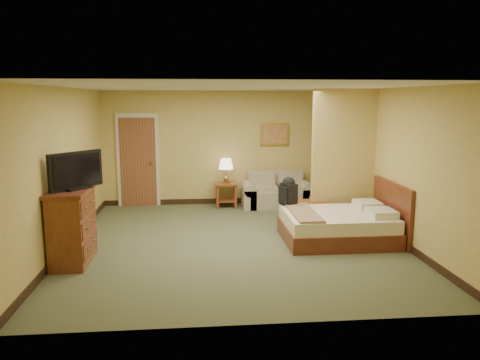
{
  "coord_description": "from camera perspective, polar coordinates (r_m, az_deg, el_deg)",
  "views": [
    {
      "loc": [
        -0.63,
        -7.68,
        2.41
      ],
      "look_at": [
        0.14,
        0.6,
        0.97
      ],
      "focal_mm": 35.0,
      "sensor_mm": 36.0,
      "label": 1
    }
  ],
  "objects": [
    {
      "name": "door",
      "position": [
        10.81,
        -12.32,
        2.31
      ],
      "size": [
        0.94,
        0.16,
        2.1
      ],
      "color": "beige",
      "rests_on": "floor"
    },
    {
      "name": "coffee_table",
      "position": [
        8.94,
        8.49,
        -3.63
      ],
      "size": [
        0.91,
        0.91,
        0.48
      ],
      "rotation": [
        0.0,
        0.0,
        -0.27
      ],
      "color": "maroon",
      "rests_on": "floor"
    },
    {
      "name": "dresser",
      "position": [
        7.35,
        -19.77,
        -5.29
      ],
      "size": [
        0.55,
        1.04,
        1.11
      ],
      "color": "maroon",
      "rests_on": "floor"
    },
    {
      "name": "table_lamp",
      "position": [
        10.45,
        -1.73,
        1.9
      ],
      "size": [
        0.33,
        0.33,
        0.55
      ],
      "color": "#A1753B",
      "rests_on": "side_table"
    },
    {
      "name": "right_wall",
      "position": [
        8.47,
        18.25,
        1.82
      ],
      "size": [
        0.02,
        6.0,
        2.6
      ],
      "primitive_type": "cube",
      "color": "tan",
      "rests_on": "floor"
    },
    {
      "name": "partition",
      "position": [
        9.11,
        12.47,
        2.62
      ],
      "size": [
        1.2,
        0.15,
        2.6
      ],
      "primitive_type": "cube",
      "color": "tan",
      "rests_on": "floor"
    },
    {
      "name": "ceiling",
      "position": [
        7.71,
        -0.67,
        11.27
      ],
      "size": [
        6.0,
        6.0,
        0.0
      ],
      "primitive_type": "plane",
      "rotation": [
        3.14,
        0.0,
        0.0
      ],
      "color": "white",
      "rests_on": "back_wall"
    },
    {
      "name": "wall_picture",
      "position": [
        10.84,
        4.25,
        5.54
      ],
      "size": [
        0.67,
        0.04,
        0.52
      ],
      "color": "#B78E3F",
      "rests_on": "back_wall"
    },
    {
      "name": "floor",
      "position": [
        8.07,
        -0.63,
        -7.51
      ],
      "size": [
        6.0,
        6.0,
        0.0
      ],
      "primitive_type": "plane",
      "color": "#4B5235",
      "rests_on": "ground"
    },
    {
      "name": "loveseat",
      "position": [
        10.63,
        4.52,
        -1.86
      ],
      "size": [
        1.57,
        0.73,
        0.8
      ],
      "color": "tan",
      "rests_on": "floor"
    },
    {
      "name": "bed",
      "position": [
        8.25,
        12.22,
        -5.38
      ],
      "size": [
        1.9,
        1.55,
        1.0
      ],
      "color": "#542213",
      "rests_on": "floor"
    },
    {
      "name": "back_wall",
      "position": [
        10.76,
        -1.97,
        3.92
      ],
      "size": [
        5.5,
        0.02,
        2.6
      ],
      "primitive_type": "cube",
      "color": "tan",
      "rests_on": "floor"
    },
    {
      "name": "left_wall",
      "position": [
        8.04,
        -20.57,
        1.29
      ],
      "size": [
        0.02,
        6.0,
        2.6
      ],
      "primitive_type": "cube",
      "color": "tan",
      "rests_on": "floor"
    },
    {
      "name": "side_table",
      "position": [
        10.55,
        -1.71,
        -1.34
      ],
      "size": [
        0.5,
        0.5,
        0.55
      ],
      "color": "maroon",
      "rests_on": "floor"
    },
    {
      "name": "tv",
      "position": [
        7.17,
        -19.37,
        0.98
      ],
      "size": [
        0.61,
        0.74,
        0.55
      ],
      "rotation": [
        0.0,
        0.0,
        -0.68
      ],
      "color": "black",
      "rests_on": "dresser"
    },
    {
      "name": "baseboard",
      "position": [
        10.94,
        -1.93,
        -2.55
      ],
      "size": [
        5.5,
        0.02,
        0.12
      ],
      "primitive_type": "cube",
      "color": "black",
      "rests_on": "floor"
    },
    {
      "name": "backpack",
      "position": [
        8.56,
        5.94,
        -1.27
      ],
      "size": [
        0.31,
        0.36,
        0.53
      ],
      "rotation": [
        0.0,
        0.0,
        0.43
      ],
      "color": "black",
      "rests_on": "bed"
    }
  ]
}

